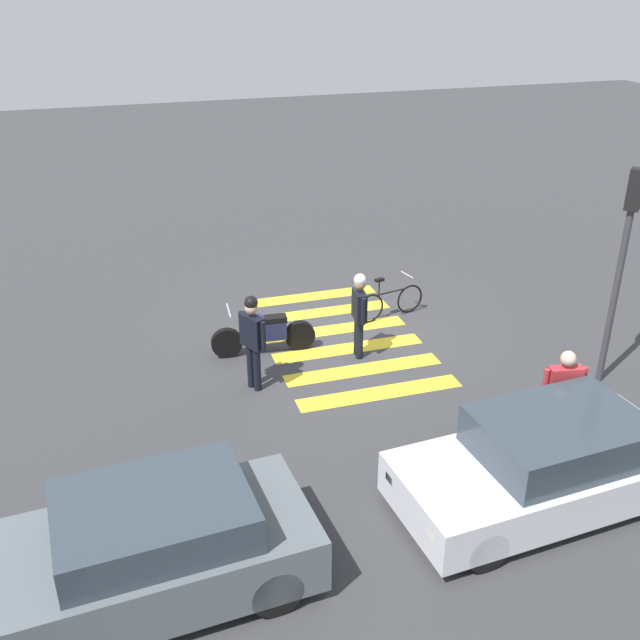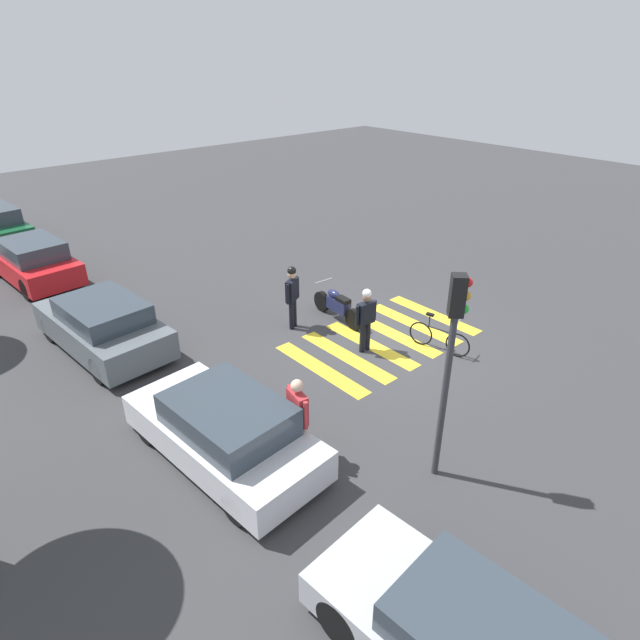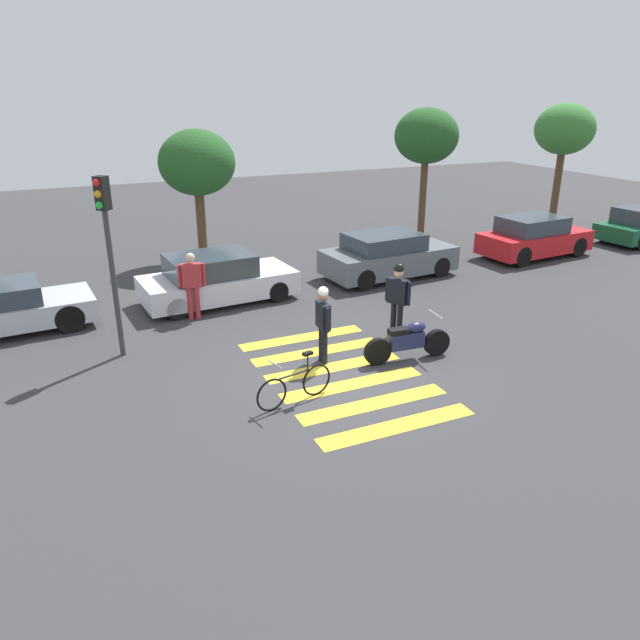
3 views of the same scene
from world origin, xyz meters
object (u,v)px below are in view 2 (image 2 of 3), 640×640
(leaning_bicycle, at_px, (439,338))
(traffic_light_pole, at_px, (452,348))
(officer_by_motorcycle, at_px, (292,293))
(car_white_van, at_px, (225,430))
(car_grey_coupe, at_px, (103,326))
(car_red_convertible, at_px, (34,261))
(police_motorcycle, at_px, (338,306))
(officer_on_foot, at_px, (366,316))
(pedestrian_bystander, at_px, (298,414))

(leaning_bicycle, distance_m, traffic_light_pole, 5.17)
(officer_by_motorcycle, distance_m, car_white_van, 5.47)
(officer_by_motorcycle, xyz_separation_m, car_grey_coupe, (2.33, 4.44, -0.40))
(car_red_convertible, relative_size, traffic_light_pole, 1.04)
(car_grey_coupe, bearing_deg, car_red_convertible, -0.18)
(car_red_convertible, bearing_deg, car_white_van, -179.50)
(police_motorcycle, distance_m, officer_by_motorcycle, 1.50)
(leaning_bicycle, relative_size, car_red_convertible, 0.40)
(car_white_van, bearing_deg, officer_by_motorcycle, -52.46)
(officer_on_foot, relative_size, car_grey_coupe, 0.40)
(leaning_bicycle, bearing_deg, car_red_convertible, 28.69)
(leaning_bicycle, bearing_deg, car_grey_coupe, 48.13)
(police_motorcycle, relative_size, pedestrian_bystander, 1.18)
(officer_on_foot, relative_size, car_red_convertible, 0.42)
(police_motorcycle, height_order, car_grey_coupe, car_grey_coupe)
(police_motorcycle, relative_size, leaning_bicycle, 1.25)
(officer_on_foot, relative_size, car_white_van, 0.40)
(police_motorcycle, bearing_deg, traffic_light_pole, 153.58)
(officer_by_motorcycle, bearing_deg, traffic_light_pole, 165.66)
(car_white_van, xyz_separation_m, car_grey_coupe, (5.65, 0.12, 0.03))
(officer_by_motorcycle, relative_size, traffic_light_pole, 0.46)
(car_red_convertible, bearing_deg, officer_on_foot, -154.62)
(car_white_van, bearing_deg, traffic_light_pole, -137.47)
(police_motorcycle, distance_m, officer_on_foot, 1.97)
(officer_on_foot, height_order, car_white_van, officer_on_foot)
(car_grey_coupe, bearing_deg, traffic_light_pole, -161.77)
(police_motorcycle, height_order, car_red_convertible, car_red_convertible)
(officer_by_motorcycle, height_order, pedestrian_bystander, officer_by_motorcycle)
(leaning_bicycle, relative_size, pedestrian_bystander, 0.94)
(leaning_bicycle, height_order, officer_by_motorcycle, officer_by_motorcycle)
(officer_by_motorcycle, relative_size, car_red_convertible, 0.44)
(car_white_van, distance_m, traffic_light_pole, 4.51)
(pedestrian_bystander, bearing_deg, leaning_bicycle, -82.27)
(police_motorcycle, relative_size, car_red_convertible, 0.50)
(car_red_convertible, bearing_deg, leaning_bicycle, -151.31)
(officer_by_motorcycle, height_order, car_white_van, officer_by_motorcycle)
(leaning_bicycle, height_order, pedestrian_bystander, pedestrian_bystander)
(car_red_convertible, distance_m, traffic_light_pole, 15.03)
(officer_on_foot, xyz_separation_m, traffic_light_pole, (-4.04, 2.21, 1.70))
(car_grey_coupe, relative_size, car_red_convertible, 1.04)
(car_grey_coupe, relative_size, traffic_light_pole, 1.08)
(traffic_light_pole, bearing_deg, police_motorcycle, -26.42)
(police_motorcycle, bearing_deg, car_grey_coupe, 63.85)
(police_motorcycle, bearing_deg, car_red_convertible, 32.83)
(police_motorcycle, height_order, traffic_light_pole, traffic_light_pole)
(officer_on_foot, xyz_separation_m, car_red_convertible, (10.59, 5.03, -0.32))
(officer_by_motorcycle, bearing_deg, officer_on_foot, -164.93)
(leaning_bicycle, relative_size, car_white_van, 0.38)
(officer_by_motorcycle, bearing_deg, car_white_van, 127.54)
(officer_by_motorcycle, distance_m, car_grey_coupe, 5.03)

